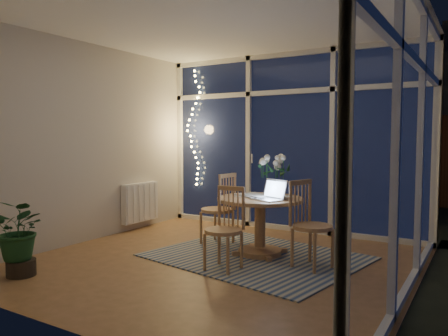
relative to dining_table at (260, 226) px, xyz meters
The scene contains 25 objects.
floor 0.66m from the dining_table, 117.79° to the right, with size 4.00×4.00×0.00m, color brown.
ceiling 2.33m from the dining_table, 117.79° to the right, with size 4.00×4.00×0.00m, color white.
wall_back 1.80m from the dining_table, 100.00° to the left, with size 4.00×0.04×2.60m, color beige.
wall_front 2.69m from the dining_table, 96.03° to the right, with size 4.00×0.04×2.60m, color beige.
wall_left 2.51m from the dining_table, 167.51° to the right, with size 0.04×4.00×2.60m, color beige.
wall_right 2.05m from the dining_table, 16.11° to the right, with size 0.04×4.00×2.60m, color beige.
window_wall_back 1.77m from the dining_table, 100.27° to the left, with size 4.00×0.10×2.60m, color silver.
window_wall_right 2.01m from the dining_table, 16.47° to the right, with size 0.10×4.00×2.60m, color silver.
radiator 2.24m from the dining_table, 169.75° to the left, with size 0.10×0.70×0.58m, color white.
fairy_lights 2.64m from the dining_table, 144.24° to the left, with size 0.24×0.10×1.85m, color #FFD966, non-canonical shape.
garden_patio 4.52m from the dining_table, 87.00° to the left, with size 12.00×6.00×0.10m, color black.
garden_fence 5.04m from the dining_table, 93.03° to the left, with size 11.00×0.08×1.80m, color #3A2015.
neighbour_roof 8.21m from the dining_table, 89.74° to the left, with size 7.00×3.00×2.20m, color #303339.
garden_shrubs 3.09m from the dining_table, 110.16° to the left, with size 0.90×0.90×0.90m, color black.
rug 0.35m from the dining_table, 90.00° to the right, with size 2.22×1.78×0.01m, color #BDB49A.
dining_table is the anchor object (origin of this frame).
chair_left 0.74m from the dining_table, 165.33° to the left, with size 0.43×0.43×0.93m, color #AD6D4E.
chair_right 0.74m from the dining_table, 15.06° to the right, with size 0.43×0.43×0.93m, color #AD6D4E.
chair_front 0.74m from the dining_table, 94.40° to the right, with size 0.40×0.40×0.87m, color #AD6D4E.
laptop 0.51m from the dining_table, 42.73° to the right, with size 0.34×0.29×0.25m, color silver, non-canonical shape.
flower_vase 0.52m from the dining_table, 81.89° to the left, with size 0.20×0.20×0.21m, color silver.
bowl 0.47m from the dining_table, ahead, with size 0.15×0.15×0.04m, color white.
newspapers 0.37m from the dining_table, 148.38° to the left, with size 0.38×0.29×0.02m, color silver.
phone 0.34m from the dining_table, 111.32° to the right, with size 0.11×0.06×0.01m, color black.
potted_plant 2.55m from the dining_table, 131.30° to the right, with size 0.54×0.47×0.76m, color #184321.
Camera 1 is at (2.50, -3.99, 1.37)m, focal length 35.00 mm.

